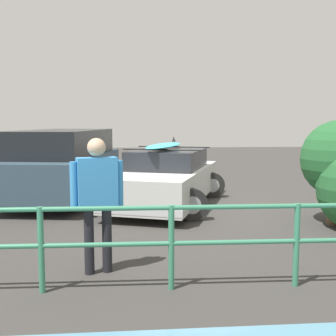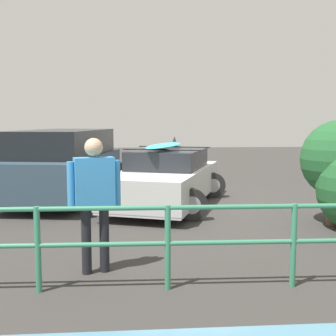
# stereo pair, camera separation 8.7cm
# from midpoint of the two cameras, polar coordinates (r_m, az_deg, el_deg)

# --- Properties ---
(ground_plane) EXTENTS (44.00, 44.00, 0.02)m
(ground_plane) POSITION_cam_midpoint_polar(r_m,az_deg,el_deg) (9.99, 2.44, -5.06)
(ground_plane) COLOR #383533
(ground_plane) RESTS_ON ground
(sedan_car) EXTENTS (3.20, 4.63, 1.58)m
(sedan_car) POSITION_cam_midpoint_polar(r_m,az_deg,el_deg) (9.85, -0.50, -1.43)
(sedan_car) COLOR silver
(sedan_car) RESTS_ON ground
(suv_car) EXTENTS (3.19, 5.22, 1.75)m
(suv_car) POSITION_cam_midpoint_polar(r_m,az_deg,el_deg) (11.02, -14.14, 0.70)
(suv_car) COLOR #334756
(suv_car) RESTS_ON ground
(person_bystander) EXTENTS (0.66, 0.33, 1.75)m
(person_bystander) POSITION_cam_midpoint_polar(r_m,az_deg,el_deg) (5.46, -10.01, -3.34)
(person_bystander) COLOR black
(person_bystander) RESTS_ON ground
(railing_fence) EXTENTS (9.00, 0.23, 1.00)m
(railing_fence) POSITION_cam_midpoint_polar(r_m,az_deg,el_deg) (5.24, 16.60, -8.28)
(railing_fence) COLOR #387F5B
(railing_fence) RESTS_ON ground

